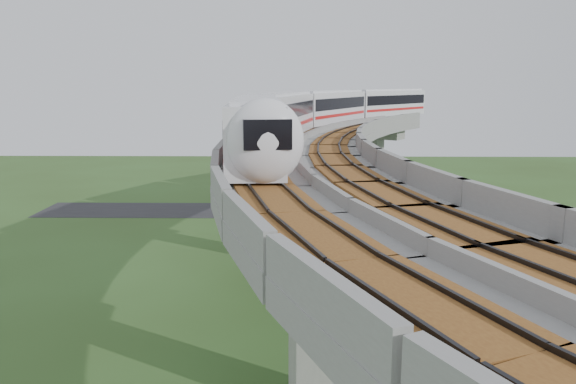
% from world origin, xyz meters
% --- Properties ---
extents(ground, '(160.00, 160.00, 0.00)m').
position_xyz_m(ground, '(0.00, 0.00, 0.00)').
color(ground, '#314A1D').
rests_on(ground, ground).
extents(dirt_lot, '(18.00, 26.00, 0.04)m').
position_xyz_m(dirt_lot, '(14.00, -2.00, 0.02)').
color(dirt_lot, gray).
rests_on(dirt_lot, ground).
extents(asphalt_road, '(60.00, 8.00, 0.03)m').
position_xyz_m(asphalt_road, '(0.00, 30.00, 0.01)').
color(asphalt_road, '#232326').
rests_on(asphalt_road, ground).
extents(viaduct, '(19.58, 73.98, 11.40)m').
position_xyz_m(viaduct, '(3.84, 0.00, 9.05)').
color(viaduct, '#99968E').
rests_on(viaduct, ground).
extents(metro_train, '(21.80, 58.49, 3.64)m').
position_xyz_m(metro_train, '(3.04, 17.73, 12.31)').
color(metro_train, silver).
rests_on(metro_train, ground).
extents(fence, '(3.87, 38.73, 1.50)m').
position_xyz_m(fence, '(9.75, 0.00, 0.75)').
color(fence, '#2D382D').
rests_on(fence, ground).
extents(tree_0, '(2.96, 2.96, 3.88)m').
position_xyz_m(tree_0, '(11.51, 21.62, 2.62)').
color(tree_0, '#382314').
rests_on(tree_0, ground).
extents(tree_1, '(2.27, 2.27, 3.05)m').
position_xyz_m(tree_1, '(8.77, 13.32, 2.07)').
color(tree_1, '#382314').
rests_on(tree_1, ground).
extents(tree_2, '(2.94, 2.94, 3.41)m').
position_xyz_m(tree_2, '(6.52, 5.31, 2.16)').
color(tree_2, '#382314').
rests_on(tree_2, ground).
extents(tree_3, '(2.95, 2.95, 3.09)m').
position_xyz_m(tree_3, '(7.08, -1.92, 1.83)').
color(tree_3, '#382314').
rests_on(tree_3, ground).
extents(tree_4, '(2.07, 2.07, 2.70)m').
position_xyz_m(tree_4, '(8.33, -10.50, 1.81)').
color(tree_4, '#382314').
rests_on(tree_4, ground).
extents(car_red, '(3.09, 3.01, 1.05)m').
position_xyz_m(car_red, '(13.41, -0.28, 0.57)').
color(car_red, '#9E180E').
rests_on(car_red, dirt_lot).
extents(car_dark, '(4.25, 2.91, 1.14)m').
position_xyz_m(car_dark, '(16.56, 0.68, 0.61)').
color(car_dark, black).
rests_on(car_dark, dirt_lot).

